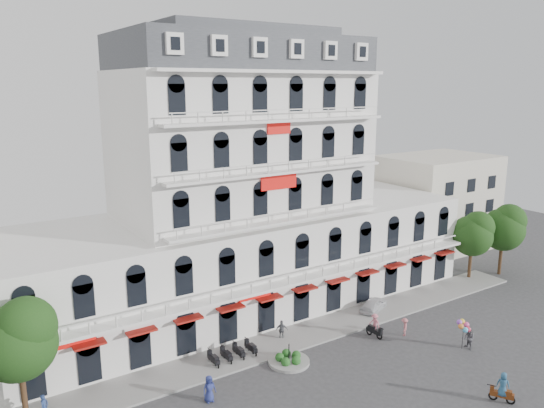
% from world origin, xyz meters
% --- Properties ---
extents(ground, '(120.00, 120.00, 0.00)m').
position_xyz_m(ground, '(0.00, 0.00, 0.00)').
color(ground, '#38383A').
rests_on(ground, ground).
extents(sidewalk, '(53.00, 4.00, 0.16)m').
position_xyz_m(sidewalk, '(0.00, 9.00, 0.08)').
color(sidewalk, gray).
rests_on(sidewalk, ground).
extents(main_building, '(45.00, 15.00, 25.80)m').
position_xyz_m(main_building, '(0.00, 18.00, 9.96)').
color(main_building, silver).
rests_on(main_building, ground).
extents(flank_building_east, '(14.00, 10.00, 12.00)m').
position_xyz_m(flank_building_east, '(30.00, 20.00, 6.00)').
color(flank_building_east, beige).
rests_on(flank_building_east, ground).
extents(traffic_island, '(3.20, 3.20, 1.60)m').
position_xyz_m(traffic_island, '(-3.00, 6.00, 0.26)').
color(traffic_island, gray).
rests_on(traffic_island, ground).
extents(parked_scooter_row, '(4.40, 1.80, 1.10)m').
position_xyz_m(parked_scooter_row, '(-6.35, 8.80, 0.00)').
color(parked_scooter_row, black).
rests_on(parked_scooter_row, ground).
extents(tree_west_inner, '(4.76, 4.76, 8.25)m').
position_xyz_m(tree_west_inner, '(-20.95, 9.48, 5.68)').
color(tree_west_inner, '#382314').
rests_on(tree_west_inner, ground).
extents(tree_east_inner, '(4.40, 4.37, 7.57)m').
position_xyz_m(tree_east_inner, '(24.05, 9.98, 5.21)').
color(tree_east_inner, '#382314').
rests_on(tree_east_inner, ground).
extents(tree_east_outer, '(4.65, 4.65, 8.05)m').
position_xyz_m(tree_east_outer, '(28.05, 8.98, 5.55)').
color(tree_east_outer, '#382314').
rests_on(tree_east_outer, ground).
extents(parked_car, '(4.01, 2.85, 1.27)m').
position_xyz_m(parked_car, '(9.24, 9.50, 0.63)').
color(parked_car, silver).
rests_on(parked_car, ground).
extents(rider_east, '(1.06, 1.53, 2.17)m').
position_xyz_m(rider_east, '(6.04, -6.02, 1.08)').
color(rider_east, '#683012').
rests_on(rider_east, ground).
extents(rider_center, '(0.73, 1.70, 2.11)m').
position_xyz_m(rider_center, '(5.50, 5.57, 1.11)').
color(rider_center, black).
rests_on(rider_center, ground).
extents(pedestrian_left, '(0.93, 0.62, 1.87)m').
position_xyz_m(pedestrian_left, '(-10.35, 4.83, 0.94)').
color(pedestrian_left, navy).
rests_on(pedestrian_left, ground).
extents(pedestrian_mid, '(1.07, 0.85, 1.69)m').
position_xyz_m(pedestrian_mid, '(-1.28, 9.50, 0.85)').
color(pedestrian_mid, '#57595F').
rests_on(pedestrian_mid, ground).
extents(pedestrian_right, '(1.14, 1.10, 1.56)m').
position_xyz_m(pedestrian_right, '(7.84, 4.38, 0.78)').
color(pedestrian_right, '#B9626A').
rests_on(pedestrian_right, ground).
extents(pedestrian_far, '(0.74, 0.75, 1.75)m').
position_xyz_m(pedestrian_far, '(-20.00, 8.77, 0.87)').
color(pedestrian_far, navy).
rests_on(pedestrian_far, ground).
extents(balloon_vendor, '(1.41, 1.34, 2.45)m').
position_xyz_m(balloon_vendor, '(10.29, -0.02, 1.25)').
color(balloon_vendor, '#5A5961').
rests_on(balloon_vendor, ground).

